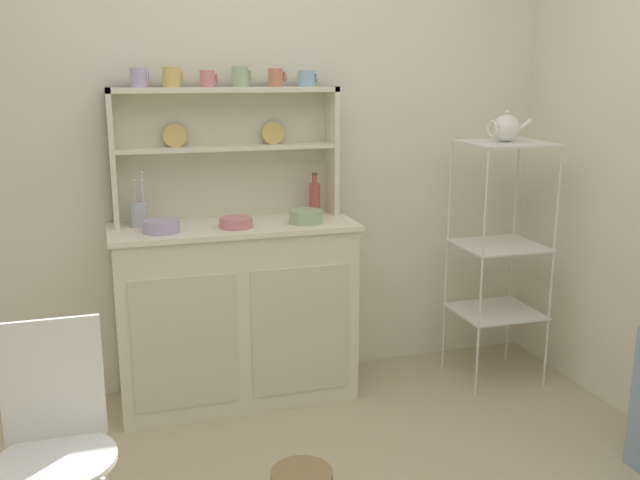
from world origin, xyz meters
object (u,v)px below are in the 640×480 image
at_px(hutch_shelf_unit, 225,142).
at_px(jam_bottle, 315,198).
at_px(utensil_jar, 139,214).
at_px(wire_chair, 54,432).
at_px(porcelain_teapot, 506,128).
at_px(bowl_mixing_large, 162,226).
at_px(hutch_cabinet, 236,311).
at_px(bakers_rack, 500,234).
at_px(cup_lilac_0, 139,78).

xyz_separation_m(hutch_shelf_unit, jam_bottle, (0.42, -0.08, -0.28)).
relative_size(jam_bottle, utensil_jar, 0.84).
xyz_separation_m(wire_chair, jam_bottle, (1.18, 1.21, 0.45)).
bearing_deg(utensil_jar, porcelain_teapot, -7.62).
xyz_separation_m(hutch_shelf_unit, utensil_jar, (-0.42, -0.09, -0.31)).
distance_m(bowl_mixing_large, porcelain_teapot, 1.72).
xyz_separation_m(hutch_cabinet, porcelain_teapot, (1.33, -0.16, 0.86)).
xyz_separation_m(hutch_shelf_unit, wire_chair, (-0.76, -1.28, -0.73)).
distance_m(hutch_cabinet, porcelain_teapot, 1.59).
distance_m(bakers_rack, cup_lilac_0, 1.90).
bearing_deg(hutch_cabinet, wire_chair, -124.18).
bearing_deg(hutch_cabinet, bakers_rack, -6.71).
bearing_deg(bakers_rack, hutch_shelf_unit, 166.49).
distance_m(hutch_shelf_unit, bowl_mixing_large, 0.54).
bearing_deg(hutch_cabinet, jam_bottle, 11.49).
bearing_deg(hutch_shelf_unit, jam_bottle, -10.30).
bearing_deg(porcelain_teapot, utensil_jar, 172.38).
xyz_separation_m(bakers_rack, utensil_jar, (-1.76, 0.23, 0.16)).
bearing_deg(utensil_jar, bowl_mixing_large, -59.57).
xyz_separation_m(wire_chair, cup_lilac_0, (0.37, 1.24, 1.04)).
bearing_deg(hutch_cabinet, porcelain_teapot, -6.71).
distance_m(wire_chair, porcelain_teapot, 2.43).
distance_m(hutch_shelf_unit, bakers_rack, 1.45).
height_order(bowl_mixing_large, utensil_jar, utensil_jar).
bearing_deg(cup_lilac_0, porcelain_teapot, -9.23).
height_order(bakers_rack, utensil_jar, bakers_rack).
bearing_deg(bowl_mixing_large, bakers_rack, -2.86).
distance_m(jam_bottle, utensil_jar, 0.85).
xyz_separation_m(hutch_cabinet, bowl_mixing_large, (-0.34, -0.07, 0.46)).
relative_size(bakers_rack, cup_lilac_0, 13.77).
relative_size(hutch_cabinet, bakers_rack, 0.92).
bearing_deg(hutch_shelf_unit, utensil_jar, -168.61).
bearing_deg(jam_bottle, porcelain_teapot, -15.01).
bearing_deg(porcelain_teapot, hutch_shelf_unit, 166.48).
height_order(cup_lilac_0, jam_bottle, cup_lilac_0).
bearing_deg(jam_bottle, bakers_rack, -14.99).
bearing_deg(cup_lilac_0, wire_chair, -106.78).
relative_size(wire_chair, jam_bottle, 3.97).
height_order(wire_chair, utensil_jar, utensil_jar).
xyz_separation_m(bakers_rack, bowl_mixing_large, (-1.67, 0.08, 0.13)).
height_order(bakers_rack, cup_lilac_0, cup_lilac_0).
distance_m(utensil_jar, porcelain_teapot, 1.81).
bearing_deg(wire_chair, utensil_jar, 62.75).
height_order(hutch_shelf_unit, jam_bottle, hutch_shelf_unit).
relative_size(bowl_mixing_large, utensil_jar, 0.64).
relative_size(wire_chair, porcelain_teapot, 3.80).
bearing_deg(bowl_mixing_large, hutch_cabinet, 12.34).
xyz_separation_m(bakers_rack, cup_lilac_0, (-1.72, 0.28, 0.77)).
bearing_deg(cup_lilac_0, hutch_shelf_unit, 6.09).
height_order(cup_lilac_0, bowl_mixing_large, cup_lilac_0).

